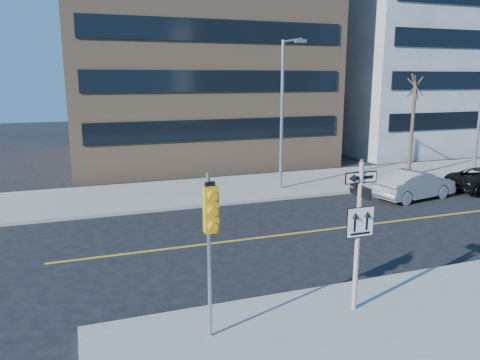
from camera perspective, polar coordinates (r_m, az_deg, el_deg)
name	(u,v)px	position (r m, az deg, el deg)	size (l,w,h in m)	color
ground	(309,277)	(15.35, 8.46, -11.63)	(120.00, 120.00, 0.00)	black
far_sidewalk	(462,170)	(35.23, 25.42, 1.15)	(66.00, 6.00, 0.15)	gray
sign_pole	(359,227)	(12.48, 14.25, -5.62)	(0.92, 0.92, 4.06)	white
traffic_signal	(211,223)	(10.53, -3.60, -5.25)	(0.32, 0.45, 4.00)	gray
parked_car_b	(415,185)	(25.97, 20.53, -0.53)	(4.61, 1.61, 1.52)	gray
streetlight_a	(284,105)	(25.49, 5.37, 9.06)	(0.55, 2.25, 8.00)	gray
street_tree_west	(415,89)	(30.79, 20.58, 10.34)	(1.80, 1.80, 6.35)	#3B3022
building_brick	(185,41)	(38.42, -6.74, 16.47)	(18.00, 18.00, 18.00)	#A27C5A
building_grey_mid	(421,63)	(47.60, 21.15, 13.14)	(20.00, 16.00, 15.00)	gray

